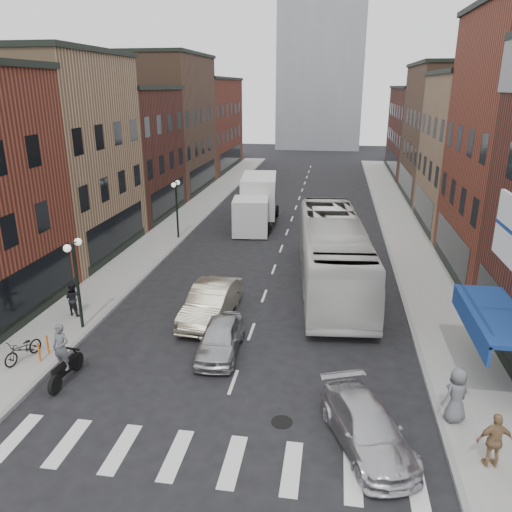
{
  "coord_description": "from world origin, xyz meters",
  "views": [
    {
      "loc": [
        3.29,
        -14.41,
        10.23
      ],
      "look_at": [
        -0.13,
        7.14,
        2.79
      ],
      "focal_mm": 35.0,
      "sensor_mm": 36.0,
      "label": 1
    }
  ],
  "objects": [
    {
      "name": "ground",
      "position": [
        0.0,
        0.0,
        0.0
      ],
      "size": [
        160.0,
        160.0,
        0.0
      ],
      "primitive_type": "plane",
      "color": "black",
      "rests_on": "ground"
    },
    {
      "name": "sidewalk_left",
      "position": [
        -8.5,
        22.0,
        0.07
      ],
      "size": [
        3.0,
        74.0,
        0.15
      ],
      "primitive_type": "cube",
      "color": "gray",
      "rests_on": "ground"
    },
    {
      "name": "sidewalk_right",
      "position": [
        8.5,
        22.0,
        0.07
      ],
      "size": [
        3.0,
        74.0,
        0.15
      ],
      "primitive_type": "cube",
      "color": "gray",
      "rests_on": "ground"
    },
    {
      "name": "curb_left",
      "position": [
        -7.0,
        22.0,
        0.0
      ],
      "size": [
        0.2,
        74.0,
        0.16
      ],
      "primitive_type": "cube",
      "color": "gray",
      "rests_on": "ground"
    },
    {
      "name": "curb_right",
      "position": [
        7.0,
        22.0,
        0.0
      ],
      "size": [
        0.2,
        74.0,
        0.16
      ],
      "primitive_type": "cube",
      "color": "gray",
      "rests_on": "ground"
    },
    {
      "name": "crosswalk_stripes",
      "position": [
        0.0,
        -3.0,
        0.0
      ],
      "size": [
        12.0,
        2.2,
        0.01
      ],
      "primitive_type": "cube",
      "color": "silver",
      "rests_on": "ground"
    },
    {
      "name": "bldg_left_mid_a",
      "position": [
        -14.99,
        14.0,
        6.15
      ],
      "size": [
        10.3,
        10.2,
        12.3
      ],
      "color": "#9B7955",
      "rests_on": "ground"
    },
    {
      "name": "bldg_left_mid_b",
      "position": [
        -14.99,
        24.0,
        5.15
      ],
      "size": [
        10.3,
        10.2,
        10.3
      ],
      "color": "#462119",
      "rests_on": "ground"
    },
    {
      "name": "bldg_left_far_a",
      "position": [
        -14.99,
        35.0,
        6.65
      ],
      "size": [
        10.3,
        12.2,
        13.3
      ],
      "color": "brown",
      "rests_on": "ground"
    },
    {
      "name": "bldg_left_far_b",
      "position": [
        -14.99,
        49.0,
        5.65
      ],
      "size": [
        10.3,
        16.2,
        11.3
      ],
      "color": "maroon",
      "rests_on": "ground"
    },
    {
      "name": "bldg_right_mid_b",
      "position": [
        14.99,
        24.0,
        5.65
      ],
      "size": [
        10.3,
        10.2,
        11.3
      ],
      "color": "#9B7955",
      "rests_on": "ground"
    },
    {
      "name": "bldg_right_far_a",
      "position": [
        14.99,
        35.0,
        6.15
      ],
      "size": [
        10.3,
        12.2,
        12.3
      ],
      "color": "brown",
      "rests_on": "ground"
    },
    {
      "name": "bldg_right_far_b",
      "position": [
        14.99,
        49.0,
        5.15
      ],
      "size": [
        10.3,
        16.2,
        10.3
      ],
      "color": "#462119",
      "rests_on": "ground"
    },
    {
      "name": "awning_blue",
      "position": [
        8.93,
        2.5,
        2.63
      ],
      "size": [
        1.8,
        5.0,
        0.78
      ],
      "color": "navy",
      "rests_on": "ground"
    },
    {
      "name": "streetlamp_near",
      "position": [
        -7.4,
        4.0,
        2.91
      ],
      "size": [
        0.32,
        1.22,
        4.11
      ],
      "color": "black",
      "rests_on": "ground"
    },
    {
      "name": "streetlamp_far",
      "position": [
        -7.4,
        18.0,
        2.91
      ],
      "size": [
        0.32,
        1.22,
        4.11
      ],
      "color": "black",
      "rests_on": "ground"
    },
    {
      "name": "bike_rack",
      "position": [
        -7.6,
        1.3,
        0.55
      ],
      "size": [
        0.08,
        0.68,
        0.8
      ],
      "color": "#D8590C",
      "rests_on": "sidewalk_left"
    },
    {
      "name": "box_truck",
      "position": [
        -2.53,
        22.62,
        1.81
      ],
      "size": [
        3.13,
        8.62,
        3.66
      ],
      "rotation": [
        0.0,
        0.0,
        0.11
      ],
      "color": "silver",
      "rests_on": "ground"
    },
    {
      "name": "motorcycle_rider",
      "position": [
        -6.01,
        0.06,
        1.09
      ],
      "size": [
        0.68,
        2.28,
        2.33
      ],
      "rotation": [
        0.0,
        0.0,
        -0.11
      ],
      "color": "black",
      "rests_on": "ground"
    },
    {
      "name": "transit_bus",
      "position": [
        3.38,
        10.97,
        1.86
      ],
      "size": [
        4.34,
        13.59,
        3.72
      ],
      "primitive_type": "imported",
      "rotation": [
        0.0,
        0.0,
        0.09
      ],
      "color": "silver",
      "rests_on": "ground"
    },
    {
      "name": "sedan_left_near",
      "position": [
        -0.94,
        3.0,
        0.67
      ],
      "size": [
        1.76,
        4.02,
        1.35
      ],
      "primitive_type": "imported",
      "rotation": [
        0.0,
        0.0,
        0.04
      ],
      "color": "#B3B3B8",
      "rests_on": "ground"
    },
    {
      "name": "sedan_left_far",
      "position": [
        -2.05,
        6.0,
        0.82
      ],
      "size": [
        2.07,
        5.08,
        1.64
      ],
      "primitive_type": "imported",
      "rotation": [
        0.0,
        0.0,
        -0.07
      ],
      "color": "#BAB197",
      "rests_on": "ground"
    },
    {
      "name": "curb_car",
      "position": [
        4.61,
        -1.7,
        0.64
      ],
      "size": [
        3.24,
        4.76,
        1.28
      ],
      "primitive_type": "imported",
      "rotation": [
        0.0,
        0.0,
        0.36
      ],
      "color": "silver",
      "rests_on": "ground"
    },
    {
      "name": "parked_bicycle",
      "position": [
        -8.28,
        1.02,
        0.61
      ],
      "size": [
        1.02,
        1.85,
        0.92
      ],
      "primitive_type": "imported",
      "rotation": [
        0.0,
        0.0,
        -0.25
      ],
      "color": "black",
      "rests_on": "sidewalk_left"
    },
    {
      "name": "ped_left_solo",
      "position": [
        -8.36,
        5.12,
        0.95
      ],
      "size": [
        0.87,
        0.63,
        1.6
      ],
      "primitive_type": "imported",
      "rotation": [
        0.0,
        0.0,
        2.89
      ],
      "color": "black",
      "rests_on": "sidewalk_left"
    },
    {
      "name": "ped_right_b",
      "position": [
        8.01,
        -2.18,
        0.99
      ],
      "size": [
        1.05,
        0.63,
        1.69
      ],
      "primitive_type": "imported",
      "rotation": [
        0.0,
        0.0,
        3.28
      ],
      "color": "olive",
      "rests_on": "sidewalk_right"
    },
    {
      "name": "ped_right_c",
      "position": [
        7.4,
        -0.22,
        1.08
      ],
      "size": [
        1.08,
        0.97,
        1.86
      ],
      "primitive_type": "imported",
      "rotation": [
        0.0,
        0.0,
        3.67
      ],
      "color": "#5A5C62",
      "rests_on": "sidewalk_right"
    }
  ]
}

